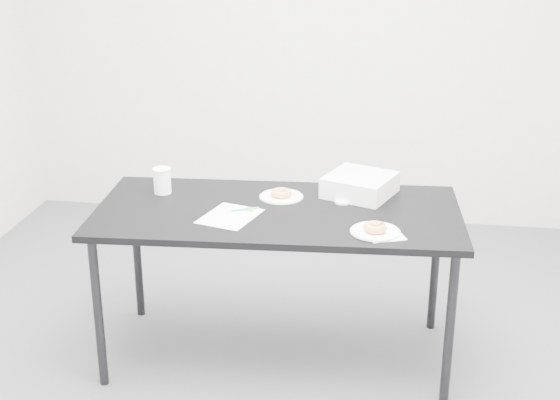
# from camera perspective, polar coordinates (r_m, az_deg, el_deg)

# --- Properties ---
(floor) EXTENTS (4.00, 4.00, 0.00)m
(floor) POSITION_cam_1_polar(r_m,az_deg,el_deg) (3.95, -1.80, -11.74)
(floor) COLOR #444549
(floor) RESTS_ON ground
(wall_back) EXTENTS (4.00, 0.02, 2.70)m
(wall_back) POSITION_cam_1_polar(r_m,az_deg,el_deg) (5.37, 1.92, 12.43)
(wall_back) COLOR silver
(wall_back) RESTS_ON floor
(table) EXTENTS (1.76, 0.90, 0.78)m
(table) POSITION_cam_1_polar(r_m,az_deg,el_deg) (3.69, -0.18, -1.56)
(table) COLOR black
(table) RESTS_ON floor
(scorecard) EXTENTS (0.29, 0.33, 0.00)m
(scorecard) POSITION_cam_1_polar(r_m,az_deg,el_deg) (3.59, -3.68, -1.19)
(scorecard) COLOR white
(scorecard) RESTS_ON table
(logo_patch) EXTENTS (0.06, 0.06, 0.00)m
(logo_patch) POSITION_cam_1_polar(r_m,az_deg,el_deg) (3.66, -2.23, -0.67)
(logo_patch) COLOR green
(logo_patch) RESTS_ON scorecard
(pen) EXTENTS (0.12, 0.07, 0.01)m
(pen) POSITION_cam_1_polar(r_m,az_deg,el_deg) (3.65, -2.57, -0.68)
(pen) COLOR #0D9472
(pen) RESTS_ON scorecard
(napkin) EXTENTS (0.20, 0.20, 0.00)m
(napkin) POSITION_cam_1_polar(r_m,az_deg,el_deg) (3.41, 7.65, -2.53)
(napkin) COLOR white
(napkin) RESTS_ON table
(plate_near) EXTENTS (0.22, 0.22, 0.01)m
(plate_near) POSITION_cam_1_polar(r_m,az_deg,el_deg) (3.43, 6.98, -2.31)
(plate_near) COLOR white
(plate_near) RESTS_ON napkin
(donut_near) EXTENTS (0.12, 0.12, 0.03)m
(donut_near) POSITION_cam_1_polar(r_m,az_deg,el_deg) (3.42, 6.99, -2.00)
(donut_near) COLOR #C6793E
(donut_near) RESTS_ON plate_near
(plate_far) EXTENTS (0.22, 0.22, 0.01)m
(plate_far) POSITION_cam_1_polar(r_m,az_deg,el_deg) (3.82, 0.10, 0.25)
(plate_far) COLOR white
(plate_far) RESTS_ON table
(donut_far) EXTENTS (0.11, 0.11, 0.03)m
(donut_far) POSITION_cam_1_polar(r_m,az_deg,el_deg) (3.81, 0.10, 0.52)
(donut_far) COLOR #C6793E
(donut_far) RESTS_ON plate_far
(coffee_cup) EXTENTS (0.09, 0.09, 0.13)m
(coffee_cup) POSITION_cam_1_polar(r_m,az_deg,el_deg) (3.90, -8.61, 1.42)
(coffee_cup) COLOR white
(coffee_cup) RESTS_ON table
(cup_lid) EXTENTS (0.08, 0.08, 0.01)m
(cup_lid) POSITION_cam_1_polar(r_m,az_deg,el_deg) (3.76, 4.62, -0.12)
(cup_lid) COLOR white
(cup_lid) RESTS_ON table
(bakery_box) EXTENTS (0.39, 0.39, 0.10)m
(bakery_box) POSITION_cam_1_polar(r_m,az_deg,el_deg) (3.86, 5.87, 1.11)
(bakery_box) COLOR white
(bakery_box) RESTS_ON table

